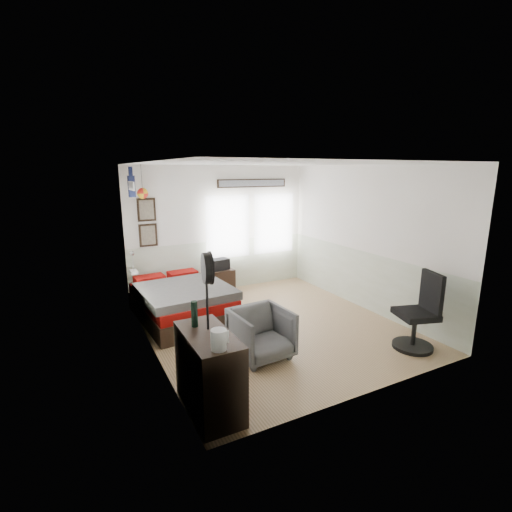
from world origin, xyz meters
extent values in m
cube|color=olive|center=(0.00, 0.00, -0.01)|extent=(4.00, 4.50, 0.01)
cube|color=white|center=(0.00, 2.25, 1.35)|extent=(4.00, 0.02, 2.70)
cube|color=white|center=(0.00, -2.25, 1.35)|extent=(4.00, 0.02, 2.70)
cube|color=white|center=(-2.00, 0.00, 1.35)|extent=(0.02, 4.50, 2.70)
cube|color=white|center=(2.00, 0.00, 1.35)|extent=(0.02, 4.50, 2.70)
cube|color=white|center=(0.00, 0.00, 2.70)|extent=(4.00, 4.50, 0.02)
cube|color=#B3BC9F|center=(0.00, 2.24, 0.55)|extent=(4.00, 0.01, 1.10)
cube|color=#B3BC9F|center=(-1.99, 0.00, 0.55)|extent=(0.01, 4.50, 1.10)
cube|color=#B3BC9F|center=(1.99, 0.00, 0.55)|extent=(0.01, 4.50, 1.10)
cube|color=silver|center=(-1.96, 0.55, 1.45)|extent=(0.03, 2.20, 1.35)
cube|color=silver|center=(0.15, 2.21, 1.40)|extent=(0.95, 0.03, 1.30)
cube|color=silver|center=(1.30, 2.21, 1.40)|extent=(0.95, 0.03, 1.30)
cube|color=black|center=(-1.55, 2.21, 1.35)|extent=(0.35, 0.03, 0.45)
cube|color=black|center=(-1.55, 2.21, 1.85)|extent=(0.35, 0.03, 0.45)
cube|color=#7F7259|center=(-1.55, 2.20, 1.35)|extent=(0.27, 0.01, 0.37)
cube|color=#7F7259|center=(-1.55, 2.20, 1.85)|extent=(0.27, 0.01, 0.37)
cube|color=black|center=(0.75, 2.21, 2.32)|extent=(1.65, 0.03, 0.18)
cube|color=gray|center=(0.75, 2.20, 2.32)|extent=(1.58, 0.01, 0.13)
cube|color=white|center=(-1.97, 1.15, 2.35)|extent=(0.02, 0.48, 0.14)
sphere|color=red|center=(-1.65, 1.95, 2.18)|extent=(0.20, 0.20, 0.20)
cube|color=black|center=(-1.28, 1.02, 0.16)|extent=(1.53, 2.09, 0.32)
cube|color=maroon|center=(-1.28, 1.02, 0.41)|extent=(1.49, 2.05, 0.18)
cube|color=#4E4C48|center=(-1.28, 0.80, 0.57)|extent=(1.55, 1.54, 0.14)
cube|color=maroon|center=(-1.60, 1.82, 0.57)|extent=(0.57, 0.38, 0.14)
cube|color=maroon|center=(-0.95, 1.82, 0.57)|extent=(0.57, 0.38, 0.14)
cube|color=black|center=(-1.74, -1.66, 0.45)|extent=(0.48, 1.00, 0.90)
imported|color=#515151|center=(-0.68, -0.88, 0.35)|extent=(0.80, 0.82, 0.71)
cube|color=black|center=(-0.18, 1.95, 0.27)|extent=(0.58, 0.48, 0.55)
cylinder|color=black|center=(1.46, -1.69, 0.03)|extent=(0.58, 0.58, 0.06)
cylinder|color=black|center=(1.46, -1.69, 0.28)|extent=(0.07, 0.07, 0.45)
cube|color=black|center=(1.46, -1.69, 0.54)|extent=(0.64, 0.64, 0.09)
cube|color=black|center=(1.67, -1.75, 0.87)|extent=(0.20, 0.47, 0.58)
cylinder|color=silver|center=(-1.77, -2.04, 1.00)|extent=(0.15, 0.15, 0.21)
cube|color=silver|center=(-1.67, -2.04, 1.01)|extent=(0.02, 0.02, 0.12)
cylinder|color=black|center=(-1.80, -1.41, 1.05)|extent=(0.07, 0.07, 0.29)
cylinder|color=black|center=(-1.70, -1.55, 1.23)|extent=(0.03, 0.03, 0.67)
cylinder|color=black|center=(-1.70, -1.55, 1.59)|extent=(0.12, 0.34, 0.33)
cylinder|color=black|center=(-1.65, -1.55, 1.59)|extent=(0.08, 0.35, 0.36)
cube|color=black|center=(-0.18, 1.95, 0.66)|extent=(0.43, 0.32, 0.23)
camera|label=1|loc=(-2.96, -5.14, 2.60)|focal=26.00mm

